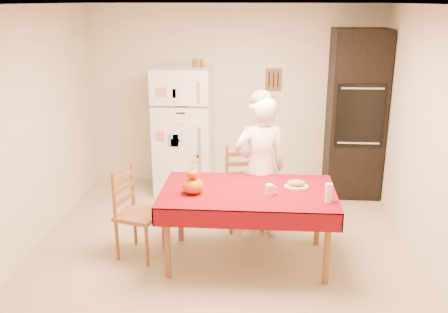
# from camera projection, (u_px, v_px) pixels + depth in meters

# --- Properties ---
(floor) EXTENTS (4.50, 4.50, 0.00)m
(floor) POSITION_uv_depth(u_px,v_px,m) (221.00, 256.00, 5.16)
(floor) COLOR tan
(floor) RESTS_ON ground
(room_shell) EXTENTS (4.02, 4.52, 2.51)m
(room_shell) POSITION_uv_depth(u_px,v_px,m) (220.00, 102.00, 4.68)
(room_shell) COLOR #EEE1C8
(room_shell) RESTS_ON ground
(refrigerator) EXTENTS (0.75, 0.74, 1.70)m
(refrigerator) POSITION_uv_depth(u_px,v_px,m) (184.00, 131.00, 6.74)
(refrigerator) COLOR white
(refrigerator) RESTS_ON floor
(oven_cabinet) EXTENTS (0.70, 0.62, 2.20)m
(oven_cabinet) POSITION_uv_depth(u_px,v_px,m) (355.00, 114.00, 6.55)
(oven_cabinet) COLOR black
(oven_cabinet) RESTS_ON floor
(dining_table) EXTENTS (1.70, 1.00, 0.76)m
(dining_table) POSITION_uv_depth(u_px,v_px,m) (248.00, 197.00, 4.89)
(dining_table) COLOR brown
(dining_table) RESTS_ON floor
(chair_far) EXTENTS (0.49, 0.48, 0.95)m
(chair_far) POSITION_uv_depth(u_px,v_px,m) (244.00, 184.00, 5.75)
(chair_far) COLOR brown
(chair_far) RESTS_ON floor
(chair_left) EXTENTS (0.50, 0.51, 0.95)m
(chair_left) POSITION_uv_depth(u_px,v_px,m) (134.00, 209.00, 5.07)
(chair_left) COLOR brown
(chair_left) RESTS_ON floor
(seated_woman) EXTENTS (0.66, 0.52, 1.59)m
(seated_woman) POSITION_uv_depth(u_px,v_px,m) (260.00, 169.00, 5.38)
(seated_woman) COLOR white
(seated_woman) RESTS_ON floor
(coffee_mug) EXTENTS (0.08, 0.08, 0.10)m
(coffee_mug) POSITION_uv_depth(u_px,v_px,m) (269.00, 190.00, 4.74)
(coffee_mug) COLOR silver
(coffee_mug) RESTS_ON dining_table
(pumpkin_lower) EXTENTS (0.20, 0.20, 0.15)m
(pumpkin_lower) POSITION_uv_depth(u_px,v_px,m) (193.00, 186.00, 4.77)
(pumpkin_lower) COLOR #DA5E05
(pumpkin_lower) RESTS_ON dining_table
(pumpkin_upper) EXTENTS (0.12, 0.12, 0.09)m
(pumpkin_upper) POSITION_uv_depth(u_px,v_px,m) (193.00, 174.00, 4.73)
(pumpkin_upper) COLOR #E24205
(pumpkin_upper) RESTS_ON pumpkin_lower
(wine_glass) EXTENTS (0.07, 0.07, 0.18)m
(wine_glass) POSITION_uv_depth(u_px,v_px,m) (329.00, 193.00, 4.56)
(wine_glass) COLOR silver
(wine_glass) RESTS_ON dining_table
(bread_plate) EXTENTS (0.24, 0.24, 0.02)m
(bread_plate) POSITION_uv_depth(u_px,v_px,m) (296.00, 187.00, 4.93)
(bread_plate) COLOR white
(bread_plate) RESTS_ON dining_table
(bread_loaf) EXTENTS (0.18, 0.10, 0.06)m
(bread_loaf) POSITION_uv_depth(u_px,v_px,m) (296.00, 183.00, 4.92)
(bread_loaf) COLOR #A2734F
(bread_loaf) RESTS_ON bread_plate
(spice_jar_left) EXTENTS (0.05, 0.05, 0.10)m
(spice_jar_left) POSITION_uv_depth(u_px,v_px,m) (194.00, 63.00, 6.51)
(spice_jar_left) COLOR brown
(spice_jar_left) RESTS_ON refrigerator
(spice_jar_mid) EXTENTS (0.05, 0.05, 0.10)m
(spice_jar_mid) POSITION_uv_depth(u_px,v_px,m) (197.00, 63.00, 6.51)
(spice_jar_mid) COLOR #944F1A
(spice_jar_mid) RESTS_ON refrigerator
(spice_jar_right) EXTENTS (0.05, 0.05, 0.10)m
(spice_jar_right) POSITION_uv_depth(u_px,v_px,m) (202.00, 63.00, 6.50)
(spice_jar_right) COLOR brown
(spice_jar_right) RESTS_ON refrigerator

